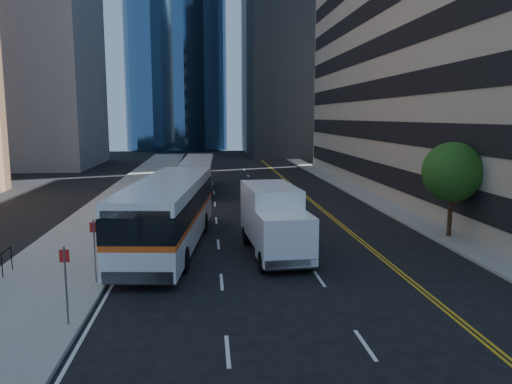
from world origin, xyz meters
TOP-DOWN VIEW (x-y plane):
  - ground at (0.00, 0.00)m, footprint 160.00×160.00m
  - sidewalk_west at (-10.50, 25.00)m, footprint 5.00×90.00m
  - sidewalk_east at (9.00, 25.00)m, footprint 2.00×90.00m
  - midrise_west at (-28.00, 52.00)m, footprint 18.00×18.00m
  - street_tree at (9.00, 8.00)m, footprint 3.20×3.20m
  - bus_front at (-5.95, 7.53)m, footprint 4.32×13.61m
  - bus_rear at (-4.85, 26.80)m, footprint 2.81×11.43m
  - box_truck at (-0.87, 5.79)m, footprint 2.80×6.90m

SIDE VIEW (x-z plane):
  - ground at x=0.00m, z-range 0.00..0.00m
  - sidewalk_west at x=-10.50m, z-range 0.00..0.15m
  - sidewalk_east at x=9.00m, z-range 0.00..0.15m
  - bus_rear at x=-4.85m, z-range 0.13..3.07m
  - box_truck at x=-0.87m, z-range 0.09..3.32m
  - bus_front at x=-5.95m, z-range 0.16..3.61m
  - street_tree at x=9.00m, z-range 1.09..6.19m
  - midrise_west at x=-28.00m, z-range 0.00..35.00m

